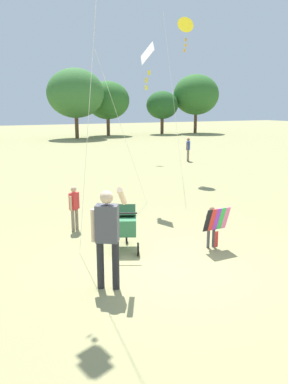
% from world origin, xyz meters
% --- Properties ---
extents(ground_plane, '(120.00, 120.00, 0.00)m').
position_xyz_m(ground_plane, '(0.00, 0.00, 0.00)').
color(ground_plane, '#938E5B').
extents(treeline_distant, '(44.17, 6.70, 6.67)m').
position_xyz_m(treeline_distant, '(6.34, 31.46, 3.95)').
color(treeline_distant, brown).
rests_on(treeline_distant, ground).
extents(child_with_butterfly_kite, '(0.60, 0.34, 0.97)m').
position_xyz_m(child_with_butterfly_kite, '(1.31, 0.45, 0.59)').
color(child_with_butterfly_kite, '#4C4C51').
rests_on(child_with_butterfly_kite, ground).
extents(person_adult_flyer, '(0.70, 0.49, 1.83)m').
position_xyz_m(person_adult_flyer, '(-1.46, -0.32, 1.05)').
color(person_adult_flyer, '#232328').
rests_on(person_adult_flyer, ground).
extents(stroller, '(0.80, 1.11, 1.03)m').
position_xyz_m(stroller, '(-0.43, 1.27, 0.61)').
color(stroller, black).
rests_on(stroller, ground).
extents(kite_orange_delta, '(2.34, 1.68, 5.04)m').
position_xyz_m(kite_orange_delta, '(1.75, 4.65, 4.48)').
color(kite_orange_delta, white).
rests_on(kite_orange_delta, ground).
extents(kite_green_novelty, '(2.71, 2.63, 6.77)m').
position_xyz_m(kite_green_novelty, '(5.57, 8.60, 6.41)').
color(kite_green_novelty, yellow).
rests_on(kite_green_novelty, ground).
extents(person_couple_left, '(0.32, 0.34, 1.33)m').
position_xyz_m(person_couple_left, '(8.28, 12.33, 0.79)').
color(person_couple_left, '#7F705B').
rests_on(person_couple_left, ground).
extents(person_back_turned, '(0.29, 0.28, 1.15)m').
position_xyz_m(person_back_turned, '(-1.10, 3.01, 0.68)').
color(person_back_turned, '#7F705B').
rests_on(person_back_turned, ground).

